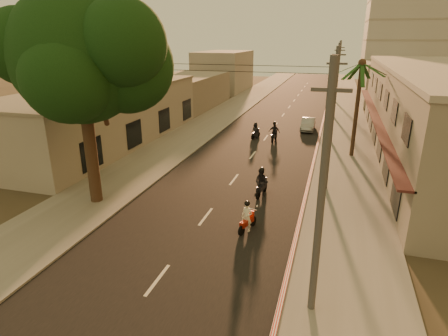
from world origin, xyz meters
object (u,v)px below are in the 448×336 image
Objects in this scene: broadleaf_tree at (87,57)px; scooter_mid_a at (262,183)px; scooter_far_a at (255,131)px; scooter_red at (247,218)px; palm_tree at (361,69)px; scooter_mid_b at (274,133)px; parked_car at (308,124)px.

scooter_mid_a is at bearing 22.14° from broadleaf_tree.
scooter_mid_a is 1.19× the size of scooter_far_a.
scooter_red is 18.75m from scooter_far_a.
scooter_red is at bearing -110.06° from palm_tree.
scooter_mid_b is 0.51× the size of parked_car.
scooter_mid_a is at bearing -118.87° from palm_tree.
scooter_mid_a is 0.98× the size of scooter_mid_b.
scooter_mid_b is 2.03m from scooter_far_a.
scooter_mid_a is at bearing -58.68° from scooter_far_a.
scooter_red is 0.44× the size of parked_car.
broadleaf_tree is 7.50× the size of scooter_far_a.
scooter_mid_b is at bearing 103.47° from scooter_mid_a.
scooter_red reaches higher than scooter_far_a.
scooter_mid_a is at bearing -79.97° from scooter_mid_b.
broadleaf_tree is 19.95m from scooter_mid_b.
scooter_far_a is 0.42× the size of parked_car.
broadleaf_tree is at bearing -90.37° from scooter_far_a.
broadleaf_tree is 3.12× the size of parked_car.
palm_tree is 9.87m from scooter_mid_b.
scooter_mid_a is (-0.18, 4.69, 0.10)m from scooter_red.
parked_car is (4.66, 5.03, -0.10)m from scooter_far_a.
parked_car is at bearing 103.89° from scooter_red.
scooter_mid_b is at bearing 65.68° from broadleaf_tree.
broadleaf_tree is at bearing -136.52° from palm_tree.
palm_tree is 4.27× the size of scooter_mid_a.
palm_tree is 2.12× the size of parked_car.
broadleaf_tree reaches higher than scooter_mid_b.
broadleaf_tree reaches higher than palm_tree.
broadleaf_tree is at bearing -115.02° from parked_car.
parked_car is at bearing 93.39° from scooter_mid_a.
scooter_far_a is at bearing -133.11° from parked_car.
scooter_mid_b reaches higher than scooter_far_a.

